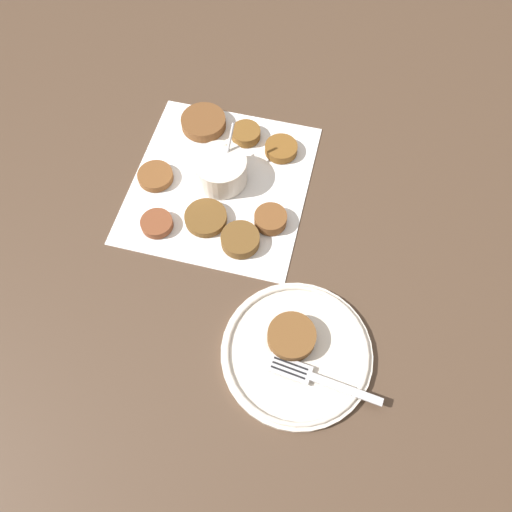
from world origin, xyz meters
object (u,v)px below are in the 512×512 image
(sauce_bowl, at_px, (223,171))
(fork, at_px, (311,377))
(serving_plate, at_px, (297,352))
(fritter_on_plate, at_px, (292,336))

(sauce_bowl, xyz_separation_m, fork, (-0.32, -0.24, -0.01))
(serving_plate, bearing_deg, fork, -138.43)
(fritter_on_plate, bearing_deg, sauce_bowl, 35.39)
(fritter_on_plate, distance_m, fork, 0.07)
(serving_plate, distance_m, fork, 0.05)
(sauce_bowl, distance_m, fritter_on_plate, 0.33)
(sauce_bowl, xyz_separation_m, fritter_on_plate, (-0.27, -0.19, -0.00))
(serving_plate, height_order, fritter_on_plate, fritter_on_plate)
(fritter_on_plate, xyz_separation_m, fork, (-0.05, -0.04, -0.01))
(serving_plate, relative_size, fritter_on_plate, 3.14)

